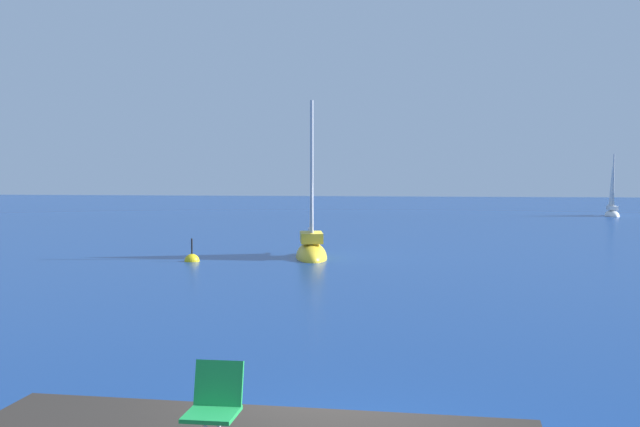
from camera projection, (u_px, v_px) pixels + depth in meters
sailboat_near at (311, 248)px, 30.66m from camera, size 1.75×3.61×6.57m
sailboat_far at (612, 212)px, 55.27m from camera, size 0.89×2.56×4.71m
beach_chair at (215, 401)px, 7.72m from camera, size 0.50×0.61×0.80m
marker_buoy at (192, 261)px, 29.54m from camera, size 0.56×0.56×1.13m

